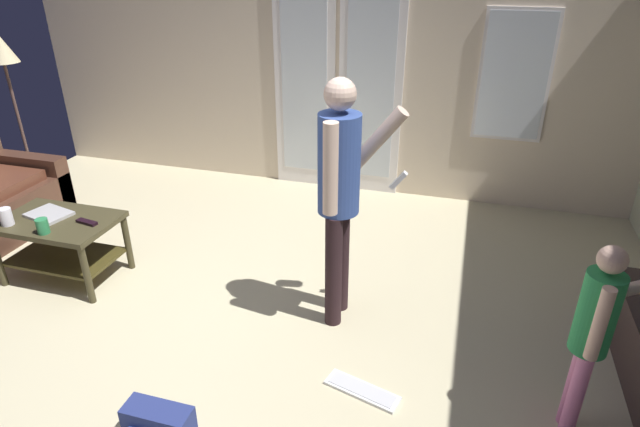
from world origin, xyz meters
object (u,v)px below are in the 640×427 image
Objects in this scene: person_adult at (340,185)px; laptop_closed at (49,214)px; loose_keyboard at (362,390)px; coffee_table at (61,236)px; person_child at (595,329)px; backpack at (158,426)px; floor_lamp at (3,59)px; tv_remote_black at (87,222)px; cup_near_edge at (43,226)px; cup_by_laptop at (6,217)px.

laptop_closed is (-2.22, -0.08, -0.47)m from person_adult.
coffee_table is at bearing 167.40° from loose_keyboard.
person_child is 3.14× the size of backpack.
person_adult is 1.03× the size of floor_lamp.
floor_lamp reaches higher than tv_remote_black.
laptop_closed is at bearing 143.22° from backpack.
loose_keyboard is (-1.09, -0.04, -0.66)m from person_child.
cup_near_edge is (1.58, -1.52, -0.80)m from floor_lamp.
person_adult is at bearing 115.45° from loose_keyboard.
cup_by_laptop reaches higher than coffee_table.
person_adult is 14.94× the size of cup_near_edge.
cup_near_edge is 0.86× the size of cup_by_laptop.
cup_by_laptop is at bearing -173.30° from person_adult.
cup_by_laptop is (-0.34, 0.03, 0.01)m from cup_near_edge.
person_adult is at bearing -18.38° from floor_lamp.
coffee_table is 0.28m from cup_near_edge.
tv_remote_black is at bearing 1.60° from coffee_table.
floor_lamp is 2.09m from cup_by_laptop.
loose_keyboard is at bearing 0.86° from laptop_closed.
coffee_table is 3.58m from person_child.
coffee_table is 1.93m from backpack.
loose_keyboard is 1.50× the size of laptop_closed.
cup_by_laptop is (-1.79, 1.00, 0.45)m from backpack.
person_child is 8.72× the size of cup_by_laptop.
laptop_closed is (-3.63, 0.55, -0.17)m from person_child.
loose_keyboard is at bearing -25.31° from floor_lamp.
cup_near_edge is at bearing 171.68° from loose_keyboard.
person_adult is at bearing 3.11° from coffee_table.
person_adult is 1.93m from tv_remote_black.
backpack is 2.10m from cup_by_laptop.
tv_remote_black is at bearing 46.79° from cup_near_edge.
floor_lamp is 4.58m from loose_keyboard.
backpack is at bearing -33.71° from tv_remote_black.
coffee_table is at bearing -7.09° from laptop_closed.
floor_lamp is 9.39× the size of tv_remote_black.
coffee_table reaches higher than backpack.
person_adult reaches higher than coffee_table.
person_child is at bearing -5.13° from cup_by_laptop.
tv_remote_black is (0.26, 0.01, 0.15)m from coffee_table.
tv_remote_black is (0.36, -0.03, -0.00)m from laptop_closed.
laptop_closed is 0.28m from cup_by_laptop.
floor_lamp is 2.37m from tv_remote_black.
person_child is at bearing -19.97° from floor_lamp.
cup_near_edge reaches higher than coffee_table.
floor_lamp is 3.48× the size of loose_keyboard.
floor_lamp is 4.49× the size of backpack.
backpack is at bearing -161.97° from person_child.
person_adult is 4.61× the size of backpack.
loose_keyboard is 2.30m from tv_remote_black.
person_child is at bearing 18.03° from backpack.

